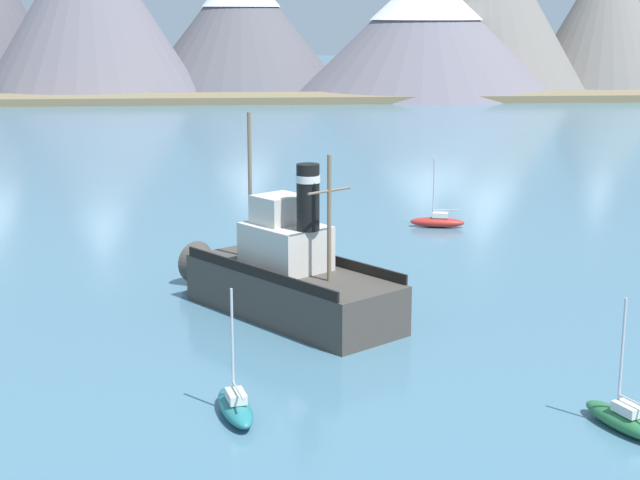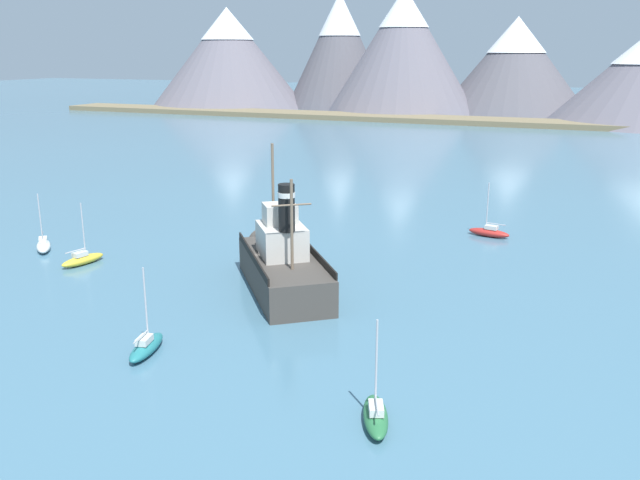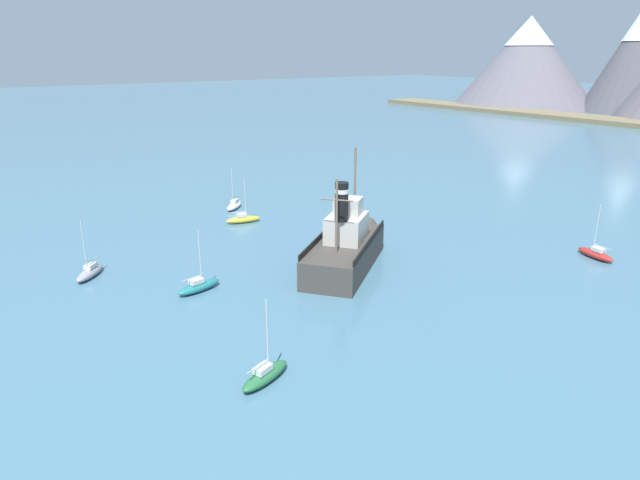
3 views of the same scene
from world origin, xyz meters
TOP-DOWN VIEW (x-y plane):
  - ground_plane at (0.00, 0.00)m, footprint 600.00×600.00m
  - old_tugboat at (0.54, -0.45)m, footprint 11.42×13.50m
  - sailboat_red at (12.06, 19.06)m, footprint 3.95×1.90m
  - sailboat_green at (12.23, -15.42)m, footprint 2.42×3.94m
  - sailboat_grey at (-9.82, -19.25)m, footprint 3.54×3.39m
  - sailboat_teal at (-1.81, -13.16)m, footprint 1.89×3.95m
  - sailboat_white at (-22.12, 0.45)m, footprint 3.38×3.54m
  - sailboat_yellow at (-16.35, -1.46)m, footprint 1.89×3.95m

SIDE VIEW (x-z plane):
  - ground_plane at x=0.00m, z-range 0.00..0.00m
  - sailboat_red at x=12.06m, z-range -2.02..2.88m
  - sailboat_green at x=12.23m, z-range -2.02..2.88m
  - sailboat_grey at x=-9.82m, z-range -2.02..2.88m
  - sailboat_teal at x=-1.81m, z-range -2.02..2.88m
  - sailboat_white at x=-22.12m, z-range -2.02..2.88m
  - sailboat_yellow at x=-16.35m, z-range -2.02..2.88m
  - old_tugboat at x=0.54m, z-range -3.12..6.78m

